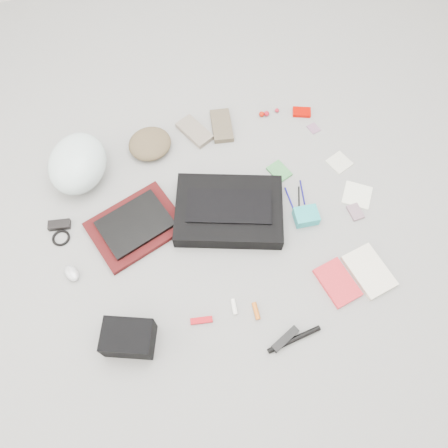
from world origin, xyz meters
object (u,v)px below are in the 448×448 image
object	(u,v)px
book_red	(337,283)
messenger_bag	(229,211)
laptop	(135,224)
camera_bag	(129,338)
bike_helmet	(78,163)
accordion_wallet	(306,216)

from	to	relation	value
book_red	messenger_bag	bearing A→B (deg)	115.99
messenger_bag	book_red	bearing A→B (deg)	-34.01
laptop	camera_bag	xyz separation A→B (m)	(-0.15, -0.52, 0.03)
messenger_bag	laptop	bearing A→B (deg)	-169.74
laptop	camera_bag	bearing A→B (deg)	-122.48
laptop	camera_bag	world-z (taller)	camera_bag
messenger_bag	bike_helmet	bearing A→B (deg)	164.27
camera_bag	book_red	bearing A→B (deg)	19.72
messenger_bag	accordion_wallet	distance (m)	0.37
accordion_wallet	book_red	bearing A→B (deg)	-82.21
accordion_wallet	laptop	bearing A→B (deg)	171.52
book_red	accordion_wallet	size ratio (longest dim) A/B	1.81
bike_helmet	camera_bag	bearing A→B (deg)	-63.07
messenger_bag	book_red	xyz separation A→B (m)	(0.35, -0.49, -0.03)
messenger_bag	laptop	size ratio (longest dim) A/B	1.60
messenger_bag	camera_bag	distance (m)	0.73
bike_helmet	book_red	xyz separation A→B (m)	(0.97, -0.94, -0.09)
bike_helmet	accordion_wallet	size ratio (longest dim) A/B	3.08
laptop	book_red	distance (m)	0.97
bike_helmet	book_red	bearing A→B (deg)	-19.50
laptop	book_red	bearing A→B (deg)	-52.23
camera_bag	accordion_wallet	xyz separation A→B (m)	(0.93, 0.30, -0.04)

